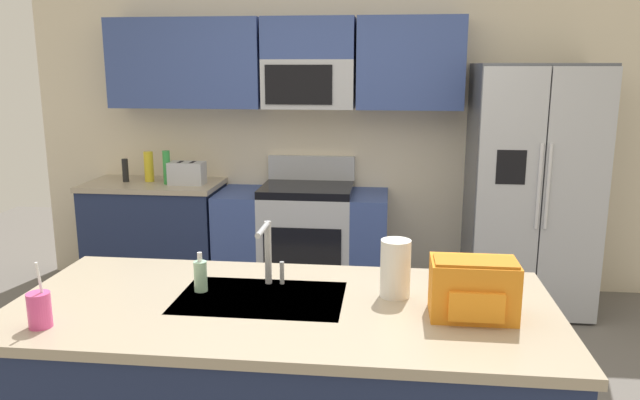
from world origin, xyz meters
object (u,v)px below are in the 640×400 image
(range_oven, at_px, (303,241))
(toaster, at_px, (187,173))
(refrigerator, at_px, (530,189))
(sink_faucet, at_px, (268,248))
(bottle_green, at_px, (167,167))
(bottle_yellow, at_px, (149,167))
(backpack, at_px, (473,288))
(soap_dispenser, at_px, (200,276))
(drink_cup_pink, at_px, (39,310))
(paper_towel_roll, at_px, (395,268))
(pepper_mill, at_px, (125,170))

(range_oven, xyz_separation_m, toaster, (-0.93, -0.05, 0.55))
(refrigerator, distance_m, sink_faucet, 2.70)
(bottle_green, bearing_deg, toaster, 3.11)
(range_oven, distance_m, bottle_yellow, 1.40)
(backpack, bearing_deg, sink_faucet, 163.54)
(soap_dispenser, bearing_deg, range_oven, 87.71)
(bottle_yellow, relative_size, drink_cup_pink, 0.98)
(bottle_yellow, bearing_deg, bottle_green, -27.64)
(bottle_yellow, bearing_deg, paper_towel_roll, -49.86)
(pepper_mill, relative_size, backpack, 0.59)
(paper_towel_roll, bearing_deg, pepper_mill, 133.16)
(refrigerator, relative_size, bottle_green, 6.85)
(bottle_green, bearing_deg, range_oven, 3.22)
(range_oven, bearing_deg, backpack, -68.13)
(backpack, bearing_deg, bottle_green, 130.55)
(drink_cup_pink, bearing_deg, bottle_green, 100.91)
(pepper_mill, bearing_deg, range_oven, 0.10)
(range_oven, bearing_deg, drink_cup_pink, -101.44)
(sink_faucet, xyz_separation_m, drink_cup_pink, (-0.74, -0.52, -0.10))
(bottle_yellow, bearing_deg, pepper_mill, -167.85)
(bottle_yellow, bearing_deg, range_oven, -1.69)
(pepper_mill, bearing_deg, bottle_yellow, 12.15)
(toaster, height_order, bottle_yellow, bottle_yellow)
(refrigerator, relative_size, soap_dispenser, 10.88)
(pepper_mill, distance_m, bottle_green, 0.38)
(sink_faucet, height_order, soap_dispenser, sink_faucet)
(sink_faucet, bearing_deg, bottle_green, 119.85)
(pepper_mill, distance_m, backpack, 3.53)
(toaster, bearing_deg, pepper_mill, 174.69)
(soap_dispenser, bearing_deg, refrigerator, 51.28)
(refrigerator, relative_size, bottle_yellow, 7.54)
(soap_dispenser, bearing_deg, paper_towel_roll, 2.41)
(range_oven, bearing_deg, bottle_green, -176.78)
(sink_faucet, relative_size, backpack, 0.88)
(paper_towel_roll, bearing_deg, bottle_green, 128.55)
(sink_faucet, bearing_deg, toaster, 116.48)
(toaster, relative_size, pepper_mill, 1.48)
(range_oven, xyz_separation_m, soap_dispenser, (-0.09, -2.37, 0.53))
(range_oven, distance_m, pepper_mill, 1.57)
(drink_cup_pink, bearing_deg, soap_dispenser, 41.94)
(toaster, bearing_deg, soap_dispenser, -70.21)
(paper_towel_roll, bearing_deg, sink_faucet, 173.37)
(pepper_mill, distance_m, sink_faucet, 2.80)
(pepper_mill, xyz_separation_m, sink_faucet, (1.64, -2.27, 0.07))
(paper_towel_roll, distance_m, backpack, 0.34)
(bottle_yellow, height_order, bottle_green, bottle_green)
(toaster, height_order, soap_dispenser, toaster)
(refrigerator, height_order, drink_cup_pink, refrigerator)
(range_oven, relative_size, soap_dispenser, 8.00)
(paper_towel_roll, relative_size, backpack, 0.75)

